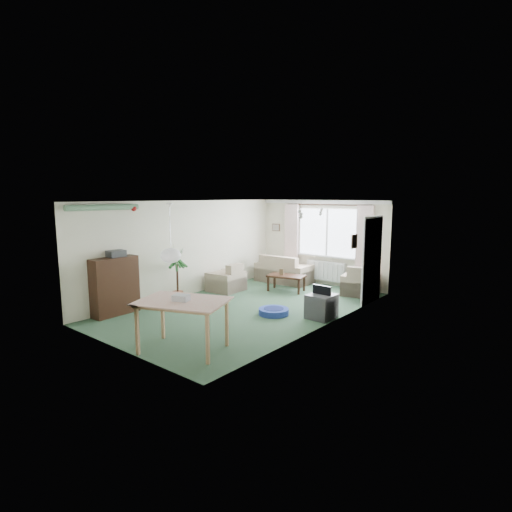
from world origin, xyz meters
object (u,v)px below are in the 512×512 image
Objects in this scene: bookshelf at (115,286)px; coffee_table at (286,283)px; armchair_corner at (361,280)px; houseplant at (177,274)px; pet_bed at (274,311)px; armchair_left at (226,277)px; tv_cube at (321,306)px; sofa at (284,269)px; dining_table at (183,326)px.

coffee_table is at bearing 66.21° from bookshelf.
armchair_corner is 4.61m from houseplant.
houseplant is 2.58m from pet_bed.
armchair_left reaches higher than tv_cube.
bookshelf reaches higher than sofa.
coffee_table is 2.45m from tv_cube.
bookshelf is (-0.91, -4.94, 0.21)m from sofa.
sofa is at bearing 78.07° from houseplant.
houseplant is at bearing -119.32° from coffee_table.
tv_cube is at bearing 83.61° from armchair_corner.
coffee_table is 4.59m from dining_table.
pet_bed is (-0.69, -2.78, -0.32)m from armchair_corner.
sofa is at bearing 159.33° from armchair_left.
bookshelf reaches higher than armchair_left.
armchair_corner is 5.36m from dining_table.
houseplant reaches higher than bookshelf.
pet_bed is (-0.06, 2.54, -0.35)m from dining_table.
armchair_left is 0.63× the size of houseplant.
armchair_corner is at bearing 83.20° from dining_table.
tv_cube is 1.03m from pet_bed.
armchair_left is 1.29× the size of pet_bed.
coffee_table is at bearing 118.01° from pet_bed.
armchair_left is at bearing 124.01° from dining_table.
sofa is 3.49m from houseplant.
coffee_table is at bearing 14.91° from armchair_corner.
dining_table is at bearing 30.17° from armchair_left.
pet_bed is at bearing 119.60° from sofa.
coffee_table is at bearing 124.37° from armchair_left.
pet_bed is at bearing 13.74° from houseplant.
bookshelf is at bearing -142.87° from tv_cube.
dining_table is 2.57m from pet_bed.
dining_table is (1.08, -4.46, 0.20)m from coffee_table.
houseplant reaches higher than armchair_corner.
pet_bed is (-0.92, -0.42, -0.19)m from tv_cube.
bookshelf reaches higher than tv_cube.
houseplant reaches higher than pet_bed.
sofa is 1.22× the size of houseplant.
dining_table is (1.77, -5.35, 0.01)m from sofa.
houseplant is at bearing -161.74° from tv_cube.
dining_table is (-0.64, -5.33, 0.03)m from armchair_corner.
pet_bed is (1.02, -1.92, -0.15)m from coffee_table.
bookshelf is 2.72m from dining_table.
sofa is 2.41m from armchair_corner.
sofa is 3.55m from tv_cube.
houseplant is at bearing 80.75° from bookshelf.
houseplant is (-0.72, -3.40, 0.26)m from sofa.
sofa reaches higher than tv_cube.
houseplant reaches higher than coffee_table.
armchair_corner reaches higher than armchair_left.
armchair_corner is 2.37m from tv_cube.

